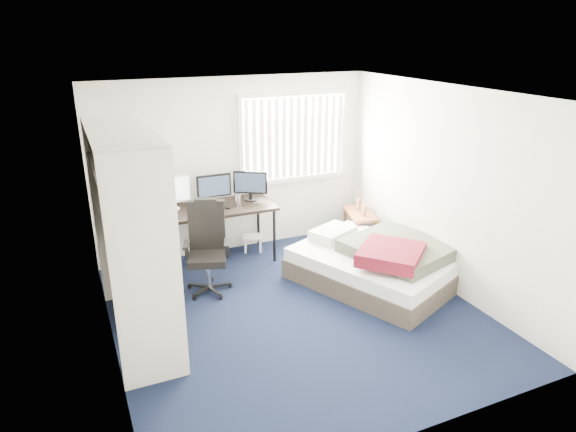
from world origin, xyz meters
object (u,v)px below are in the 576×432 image
Objects in this scene: nightstand at (360,216)px; bed at (378,263)px; desk at (213,205)px; office_chair at (208,256)px.

bed is (-0.47, -1.22, -0.16)m from nightstand.
desk is 0.70× the size of bed.
office_chair is at bearing -112.10° from desk.
desk reaches higher than nightstand.
nightstand reaches higher than bed.
desk is at bearing 67.90° from office_chair.
desk reaches higher than bed.
bed is at bearing -111.11° from nightstand.
office_chair is (-0.31, -0.76, -0.39)m from desk.
nightstand is (2.19, -0.26, -0.40)m from desk.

